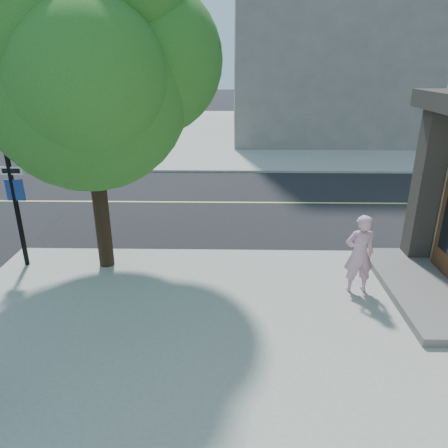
{
  "coord_description": "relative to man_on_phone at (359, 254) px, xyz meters",
  "views": [
    {
      "loc": [
        4.88,
        -10.63,
        5.05
      ],
      "look_at": [
        4.69,
        -1.05,
        1.3
      ],
      "focal_mm": 33.69,
      "sensor_mm": 36.0,
      "label": 1
    }
  ],
  "objects": [
    {
      "name": "sidewalk_ne",
      "position": [
        5.79,
        23.65,
        -0.98
      ],
      "size": [
        29.0,
        25.0,
        0.12
      ],
      "primitive_type": "cube",
      "color": "#9B9C91",
      "rests_on": "ground"
    },
    {
      "name": "man_on_phone",
      "position": [
        0.0,
        0.0,
        0.0
      ],
      "size": [
        0.7,
        0.49,
        1.84
      ],
      "primitive_type": "imported",
      "rotation": [
        0.0,
        0.0,
        3.21
      ],
      "color": "#D89EB4",
      "rests_on": "sidewalk_se"
    },
    {
      "name": "road_ew",
      "position": [
        -7.71,
        6.65,
        -1.03
      ],
      "size": [
        140.0,
        9.0,
        0.01
      ],
      "primitive_type": "cube",
      "color": "black",
      "rests_on": "ground"
    },
    {
      "name": "ground",
      "position": [
        -7.71,
        2.15,
        -1.04
      ],
      "size": [
        140.0,
        140.0,
        0.0
      ],
      "primitive_type": "plane",
      "color": "black",
      "rests_on": "ground"
    },
    {
      "name": "street_tree",
      "position": [
        -5.92,
        1.21,
        3.93
      ],
      "size": [
        5.66,
        5.14,
        7.51
      ],
      "rotation": [
        0.0,
        0.0,
        -0.07
      ],
      "color": "black",
      "rests_on": "sidewalk_se"
    },
    {
      "name": "filler_ne",
      "position": [
        6.29,
        24.15,
        6.08
      ],
      "size": [
        18.0,
        16.0,
        14.0
      ],
      "primitive_type": "cube",
      "color": "slate",
      "rests_on": "sidewalk_ne"
    }
  ]
}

